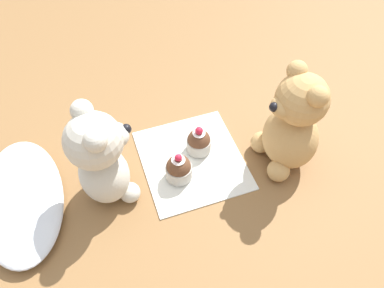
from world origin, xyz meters
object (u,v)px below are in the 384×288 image
Objects in this scene: cupcake_near_tan_bear at (199,142)px; teddy_bear_cream at (101,158)px; cupcake_near_cream_bear at (179,168)px; teddy_bear_tan at (292,125)px.

teddy_bear_cream is at bearing 100.78° from cupcake_near_tan_bear.
cupcake_near_tan_bear is (0.04, -0.20, -0.08)m from teddy_bear_cream.
teddy_bear_tan is at bearing -96.58° from cupcake_near_cream_bear.
teddy_bear_tan is 3.41× the size of cupcake_near_tan_bear.
teddy_bear_cream is 0.95× the size of teddy_bear_tan.
teddy_bear_tan is (-0.04, -0.37, -0.00)m from teddy_bear_cream.
teddy_bear_cream is at bearing -97.00° from teddy_bear_tan.
cupcake_near_tan_bear is (0.08, 0.16, -0.08)m from teddy_bear_tan.
cupcake_near_cream_bear is at bearing -97.21° from teddy_bear_tan.
teddy_bear_tan reaches higher than cupcake_near_cream_bear.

